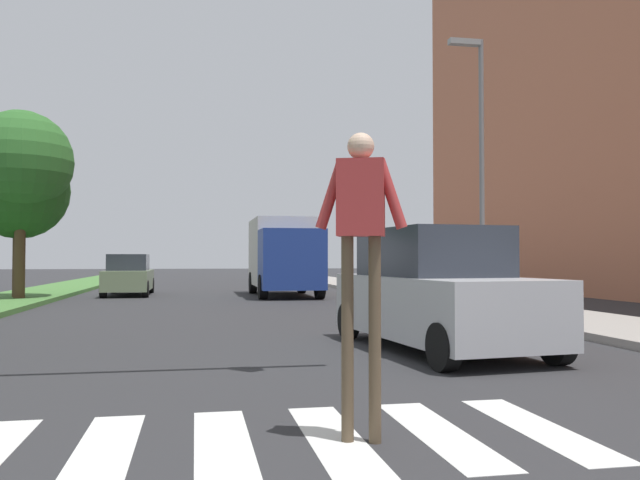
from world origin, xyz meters
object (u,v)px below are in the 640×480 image
tree_distant (19,191)px  truck_box_delivery (283,255)px  suv_crossing (436,292)px  street_lamp_right (478,147)px  pedestrian_performer (361,235)px  sedan_midblock (129,276)px  tree_far (21,162)px

tree_distant → truck_box_delivery: tree_distant is taller
suv_crossing → truck_box_delivery: size_ratio=0.77×
street_lamp_right → pedestrian_performer: size_ratio=3.01×
tree_distant → street_lamp_right: bearing=-27.4°
sedan_midblock → suv_crossing: bearing=-69.3°
pedestrian_performer → truck_box_delivery: truck_box_delivery is taller
tree_distant → suv_crossing: (9.88, -14.09, -2.92)m
suv_crossing → tree_far: bearing=125.8°
pedestrian_performer → suv_crossing: 5.60m
truck_box_delivery → tree_far: bearing=-165.8°
pedestrian_performer → sedan_midblock: pedestrian_performer is taller
sedan_midblock → truck_box_delivery: truck_box_delivery is taller
sedan_midblock → tree_far: bearing=-130.6°
tree_far → truck_box_delivery: size_ratio=1.02×
tree_far → suv_crossing: 16.93m
sedan_midblock → truck_box_delivery: 6.30m
suv_crossing → sedan_midblock: 18.29m
tree_distant → sedan_midblock: 5.50m
tree_distant → sedan_midblock: bearing=41.4°
tree_far → tree_distant: 1.17m
tree_distant → suv_crossing: tree_distant is taller
pedestrian_performer → tree_distant: bearing=111.1°
tree_far → sedan_midblock: (3.19, 3.73, -3.98)m
tree_far → sedan_midblock: 6.32m
tree_distant → suv_crossing: 17.45m
street_lamp_right → pedestrian_performer: (-6.48, -11.87, -2.93)m
suv_crossing → truck_box_delivery: 15.75m
truck_box_delivery → sedan_midblock: bearing=167.3°
street_lamp_right → sedan_midblock: 15.05m
sedan_midblock → truck_box_delivery: size_ratio=0.69×
pedestrian_performer → sedan_midblock: (-3.93, 22.05, -0.89)m
street_lamp_right → sedan_midblock: size_ratio=1.75×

